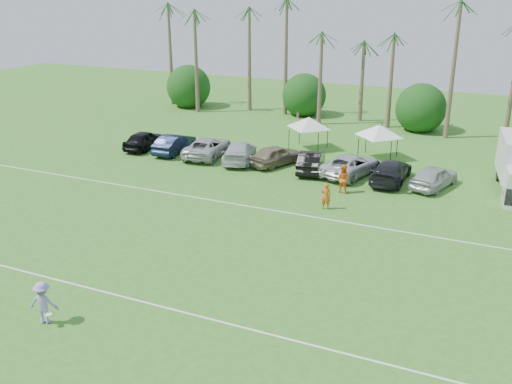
% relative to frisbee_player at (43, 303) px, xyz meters
% --- Properties ---
extents(ground, '(120.00, 120.00, 0.00)m').
position_rel_frisbee_player_xyz_m(ground, '(2.64, 0.91, -0.91)').
color(ground, '#367122').
rests_on(ground, ground).
extents(field_lines, '(80.00, 12.10, 0.01)m').
position_rel_frisbee_player_xyz_m(field_lines, '(2.64, 8.91, -0.91)').
color(field_lines, white).
rests_on(field_lines, ground).
extents(palm_tree_0, '(2.40, 2.40, 8.90)m').
position_rel_frisbee_player_xyz_m(palm_tree_0, '(-19.36, 38.91, 6.57)').
color(palm_tree_0, brown).
rests_on(palm_tree_0, ground).
extents(palm_tree_1, '(2.40, 2.40, 9.90)m').
position_rel_frisbee_player_xyz_m(palm_tree_1, '(-14.36, 38.91, 7.44)').
color(palm_tree_1, brown).
rests_on(palm_tree_1, ground).
extents(palm_tree_2, '(2.40, 2.40, 10.90)m').
position_rel_frisbee_player_xyz_m(palm_tree_2, '(-9.36, 38.91, 8.30)').
color(palm_tree_2, brown).
rests_on(palm_tree_2, ground).
extents(palm_tree_3, '(2.40, 2.40, 11.90)m').
position_rel_frisbee_player_xyz_m(palm_tree_3, '(-5.36, 38.91, 9.15)').
color(palm_tree_3, brown).
rests_on(palm_tree_3, ground).
extents(palm_tree_4, '(2.40, 2.40, 8.90)m').
position_rel_frisbee_player_xyz_m(palm_tree_4, '(-1.36, 38.91, 6.57)').
color(palm_tree_4, brown).
rests_on(palm_tree_4, ground).
extents(palm_tree_5, '(2.40, 2.40, 9.90)m').
position_rel_frisbee_player_xyz_m(palm_tree_5, '(2.64, 38.91, 7.44)').
color(palm_tree_5, brown).
rests_on(palm_tree_5, ground).
extents(palm_tree_6, '(2.40, 2.40, 10.90)m').
position_rel_frisbee_player_xyz_m(palm_tree_6, '(6.64, 38.91, 8.30)').
color(palm_tree_6, brown).
rests_on(palm_tree_6, ground).
extents(palm_tree_7, '(2.40, 2.40, 11.90)m').
position_rel_frisbee_player_xyz_m(palm_tree_7, '(10.64, 38.91, 9.15)').
color(palm_tree_7, brown).
rests_on(palm_tree_7, ground).
extents(bush_tree_0, '(4.00, 4.00, 4.00)m').
position_rel_frisbee_player_xyz_m(bush_tree_0, '(-16.36, 39.91, 0.89)').
color(bush_tree_0, brown).
rests_on(bush_tree_0, ground).
extents(bush_tree_1, '(4.00, 4.00, 4.00)m').
position_rel_frisbee_player_xyz_m(bush_tree_1, '(-3.36, 39.91, 0.89)').
color(bush_tree_1, brown).
rests_on(bush_tree_1, ground).
extents(bush_tree_2, '(4.00, 4.00, 4.00)m').
position_rel_frisbee_player_xyz_m(bush_tree_2, '(8.64, 39.91, 0.89)').
color(bush_tree_2, brown).
rests_on(bush_tree_2, ground).
extents(sideline_player_a, '(0.67, 0.51, 1.66)m').
position_rel_frisbee_player_xyz_m(sideline_player_a, '(6.61, 16.44, -0.08)').
color(sideline_player_a, '#D45D17').
rests_on(sideline_player_a, ground).
extents(sideline_player_b, '(0.99, 0.81, 1.89)m').
position_rel_frisbee_player_xyz_m(sideline_player_b, '(6.74, 19.69, 0.03)').
color(sideline_player_b, orange).
rests_on(sideline_player_b, ground).
extents(canopy_tent_left, '(3.86, 3.86, 3.13)m').
position_rel_frisbee_player_xyz_m(canopy_tent_left, '(1.31, 28.56, 1.76)').
color(canopy_tent_left, black).
rests_on(canopy_tent_left, ground).
extents(canopy_tent_right, '(3.88, 3.88, 3.14)m').
position_rel_frisbee_player_xyz_m(canopy_tent_right, '(7.12, 28.20, 1.78)').
color(canopy_tent_right, black).
rests_on(canopy_tent_right, ground).
extents(frisbee_player, '(1.32, 0.98, 1.83)m').
position_rel_frisbee_player_xyz_m(frisbee_player, '(0.00, 0.00, 0.00)').
color(frisbee_player, '#978ECA').
rests_on(frisbee_player, ground).
extents(parked_car_0, '(1.97, 4.54, 1.52)m').
position_rel_frisbee_player_xyz_m(parked_car_0, '(-11.06, 23.16, -0.15)').
color(parked_car_0, black).
rests_on(parked_car_0, ground).
extents(parked_car_1, '(1.77, 4.68, 1.52)m').
position_rel_frisbee_player_xyz_m(parked_car_1, '(-8.17, 23.14, -0.15)').
color(parked_car_1, black).
rests_on(parked_car_1, ground).
extents(parked_car_2, '(3.22, 5.76, 1.52)m').
position_rel_frisbee_player_xyz_m(parked_car_2, '(-5.28, 23.33, -0.15)').
color(parked_car_2, '#B6B6B6').
rests_on(parked_car_2, ground).
extents(parked_car_3, '(3.54, 5.64, 1.52)m').
position_rel_frisbee_player_xyz_m(parked_car_3, '(-2.39, 23.17, -0.15)').
color(parked_car_3, silver).
rests_on(parked_car_3, ground).
extents(parked_car_4, '(3.37, 4.82, 1.52)m').
position_rel_frisbee_player_xyz_m(parked_car_4, '(0.50, 23.43, -0.15)').
color(parked_car_4, gray).
rests_on(parked_car_4, ground).
extents(parked_car_5, '(2.52, 4.85, 1.52)m').
position_rel_frisbee_player_xyz_m(parked_car_5, '(3.39, 23.12, -0.15)').
color(parked_car_5, black).
rests_on(parked_car_5, ground).
extents(parked_car_6, '(3.82, 5.94, 1.52)m').
position_rel_frisbee_player_xyz_m(parked_car_6, '(6.28, 23.35, -0.15)').
color(parked_car_6, '#B8BBBE').
rests_on(parked_car_6, ground).
extents(parked_car_7, '(2.23, 5.28, 1.52)m').
position_rel_frisbee_player_xyz_m(parked_car_7, '(9.17, 23.13, -0.15)').
color(parked_car_7, black).
rests_on(parked_car_7, ground).
extents(parked_car_8, '(3.05, 4.80, 1.52)m').
position_rel_frisbee_player_xyz_m(parked_car_8, '(12.06, 23.05, -0.15)').
color(parked_car_8, '#B0B1B5').
rests_on(parked_car_8, ground).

